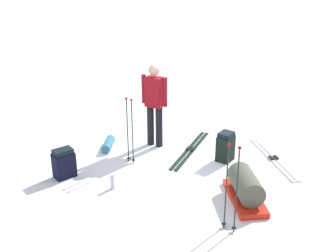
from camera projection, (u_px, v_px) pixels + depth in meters
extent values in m
plane|color=white|center=(168.00, 160.00, 7.91)|extent=(80.00, 80.00, 0.00)
cylinder|color=black|center=(159.00, 127.00, 8.35)|extent=(0.14, 0.14, 0.85)
cylinder|color=black|center=(151.00, 125.00, 8.43)|extent=(0.14, 0.14, 0.85)
cube|color=maroon|center=(154.00, 92.00, 8.12)|extent=(0.40, 0.35, 0.60)
cylinder|color=maroon|center=(165.00, 92.00, 8.00)|extent=(0.09, 0.09, 0.58)
cylinder|color=maroon|center=(144.00, 89.00, 8.21)|extent=(0.09, 0.09, 0.58)
sphere|color=tan|center=(154.00, 70.00, 7.95)|extent=(0.22, 0.22, 0.22)
cube|color=black|center=(193.00, 150.00, 8.29)|extent=(1.08, 1.65, 0.02)
cube|color=black|center=(193.00, 149.00, 8.28)|extent=(0.13, 0.15, 0.03)
cube|color=black|center=(188.00, 149.00, 8.32)|extent=(1.08, 1.65, 0.02)
cube|color=black|center=(188.00, 148.00, 8.31)|extent=(0.13, 0.15, 0.03)
cube|color=silver|center=(271.00, 159.00, 7.92)|extent=(1.73, 0.79, 0.02)
cube|color=black|center=(271.00, 158.00, 7.91)|extent=(0.15, 0.11, 0.03)
cube|color=silver|center=(276.00, 158.00, 7.94)|extent=(1.73, 0.79, 0.02)
cube|color=black|center=(276.00, 157.00, 7.93)|extent=(0.15, 0.11, 0.03)
cube|color=black|center=(64.00, 165.00, 7.22)|extent=(0.27, 0.37, 0.45)
cube|color=black|center=(63.00, 151.00, 7.12)|extent=(0.24, 0.34, 0.08)
cube|color=black|center=(225.00, 148.00, 7.81)|extent=(0.35, 0.38, 0.50)
cube|color=black|center=(226.00, 134.00, 7.70)|extent=(0.32, 0.34, 0.08)
cylinder|color=black|center=(128.00, 131.00, 7.63)|extent=(0.02, 0.02, 1.23)
sphere|color=#A51919|center=(126.00, 98.00, 7.39)|extent=(0.05, 0.05, 0.05)
cylinder|color=black|center=(129.00, 158.00, 7.84)|extent=(0.07, 0.07, 0.01)
cylinder|color=black|center=(132.00, 133.00, 7.56)|extent=(0.02, 0.02, 1.23)
sphere|color=#A51919|center=(131.00, 100.00, 7.32)|extent=(0.05, 0.05, 0.05)
cylinder|color=black|center=(133.00, 160.00, 7.77)|extent=(0.07, 0.07, 0.01)
cylinder|color=black|center=(226.00, 189.00, 5.67)|extent=(0.02, 0.02, 1.27)
sphere|color=#A51919|center=(229.00, 145.00, 5.42)|extent=(0.05, 0.05, 0.05)
cylinder|color=black|center=(224.00, 224.00, 5.89)|extent=(0.07, 0.07, 0.01)
cylinder|color=black|center=(237.00, 192.00, 5.58)|extent=(0.02, 0.02, 1.27)
sphere|color=#A51919|center=(240.00, 148.00, 5.33)|extent=(0.05, 0.05, 0.05)
cylinder|color=black|center=(234.00, 228.00, 5.79)|extent=(0.07, 0.07, 0.01)
cube|color=red|center=(245.00, 198.00, 6.56)|extent=(1.19, 0.92, 0.09)
cylinder|color=#4F5445|center=(246.00, 184.00, 6.47)|extent=(0.87, 0.72, 0.40)
cylinder|color=teal|center=(108.00, 144.00, 8.37)|extent=(0.54, 0.49, 0.18)
cylinder|color=#B2B6C0|center=(112.00, 182.00, 6.87)|extent=(0.07, 0.07, 0.26)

